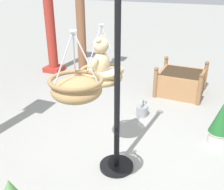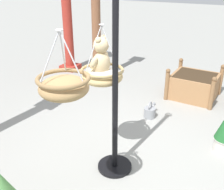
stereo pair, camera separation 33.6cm
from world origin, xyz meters
name	(u,v)px [view 2 (the right image)]	position (x,y,z in m)	size (l,w,h in m)	color
ground_plane	(118,158)	(0.00, 0.00, 0.00)	(40.00, 40.00, 0.00)	gray
display_pole_central	(115,112)	(-0.19, -0.05, 0.82)	(0.44, 0.44, 2.58)	black
hanging_basket_with_teddy	(102,75)	(-0.04, 0.20, 1.19)	(0.53, 0.53, 0.72)	tan
teddy_bear	(100,58)	(-0.04, 0.22, 1.40)	(0.33, 0.29, 0.48)	#D1B789
hanging_basket_left_high	(64,86)	(-1.07, -0.01, 1.48)	(0.45, 0.45, 0.58)	#A37F51
greenhouse_pillar_left	(96,19)	(2.50, 1.78, 1.40)	(0.37, 0.37, 2.89)	brown
greenhouse_pillar_right	(67,21)	(2.77, 2.75, 1.25)	(0.45, 0.45, 2.59)	#9E2D23
wooden_planter_box	(194,85)	(2.51, -0.47, 0.26)	(0.93, 0.99, 0.65)	#9E7047
watering_can	(150,112)	(1.30, 0.02, 0.10)	(0.35, 0.20, 0.30)	gray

